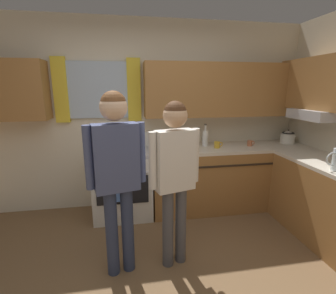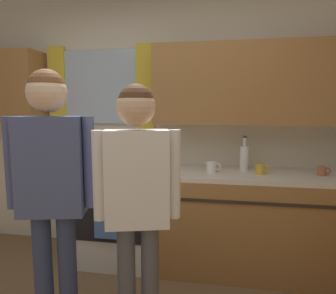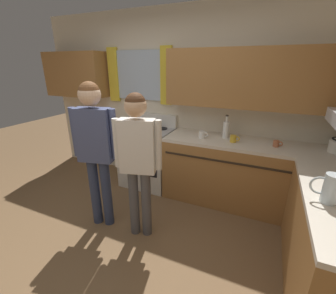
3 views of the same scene
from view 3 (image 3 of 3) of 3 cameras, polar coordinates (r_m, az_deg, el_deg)
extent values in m
plane|color=brown|center=(2.66, -16.18, -24.68)|extent=(12.00, 12.00, 0.00)
cube|color=beige|center=(3.57, 1.64, 11.45)|extent=(4.60, 0.10, 2.60)
cube|color=silver|center=(3.73, -7.31, 17.39)|extent=(0.76, 0.03, 0.73)
cube|color=yellow|center=(3.99, -13.48, 17.19)|extent=(0.18, 0.04, 0.83)
cube|color=yellow|center=(3.50, -0.45, 17.37)|extent=(0.18, 0.04, 0.83)
cube|color=#9E6B38|center=(4.34, -22.19, 16.51)|extent=(1.12, 0.32, 0.72)
cube|color=#9E6B38|center=(3.07, 21.42, 15.66)|extent=(2.27, 0.32, 0.72)
cube|color=#9E6B38|center=(3.23, 19.05, -6.91)|extent=(2.21, 0.62, 0.86)
cube|color=beige|center=(3.06, 20.00, 0.63)|extent=(2.21, 0.62, 0.04)
cube|color=#9E6B38|center=(2.42, 36.31, -20.12)|extent=(0.62, 1.48, 0.86)
cube|color=#2D2319|center=(2.83, 19.04, -4.38)|extent=(2.09, 0.01, 0.02)
cube|color=silver|center=(3.63, -5.11, -2.82)|extent=(0.75, 0.62, 0.86)
cube|color=black|center=(3.36, -7.73, -3.94)|extent=(0.63, 0.01, 0.36)
cylinder|color=#ADADB2|center=(3.25, -8.14, -0.57)|extent=(0.63, 0.02, 0.02)
cube|color=#ADADB2|center=(3.47, -5.33, 4.02)|extent=(0.75, 0.62, 0.04)
cube|color=silver|center=(3.67, -3.34, 6.90)|extent=(0.75, 0.08, 0.20)
cylinder|color=black|center=(3.45, -9.19, 4.17)|extent=(0.17, 0.17, 0.01)
cylinder|color=black|center=(3.27, -3.62, 3.48)|extent=(0.17, 0.17, 0.01)
cylinder|color=black|center=(3.67, -6.89, 5.26)|extent=(0.17, 0.17, 0.01)
cylinder|color=black|center=(3.50, -1.56, 4.65)|extent=(0.17, 0.17, 0.01)
cube|color=#4C72B7|center=(3.31, -8.07, -3.53)|extent=(0.20, 0.02, 0.34)
cylinder|color=white|center=(3.14, 14.33, 4.19)|extent=(0.08, 0.08, 0.22)
cylinder|color=white|center=(3.10, 14.57, 6.82)|extent=(0.03, 0.03, 0.08)
cylinder|color=#3F382D|center=(3.09, 14.64, 7.66)|extent=(0.03, 0.03, 0.02)
cylinder|color=white|center=(3.08, 8.49, 3.09)|extent=(0.08, 0.08, 0.09)
torus|color=white|center=(3.07, 9.42, 3.05)|extent=(0.07, 0.01, 0.07)
cylinder|color=gold|center=(3.01, 16.04, 2.02)|extent=(0.08, 0.08, 0.09)
torus|color=gold|center=(3.00, 16.99, 1.97)|extent=(0.06, 0.01, 0.06)
cylinder|color=#B76642|center=(3.02, 25.50, 0.79)|extent=(0.07, 0.07, 0.08)
torus|color=#B76642|center=(3.03, 26.38, 0.73)|extent=(0.06, 0.01, 0.06)
cylinder|color=silver|center=(2.00, 35.82, -8.52)|extent=(0.11, 0.11, 0.22)
torus|color=silver|center=(1.98, 33.94, -8.03)|extent=(0.14, 0.02, 0.14)
cylinder|color=#2D3856|center=(2.81, -15.14, -11.17)|extent=(0.11, 0.11, 0.83)
cylinder|color=#2D3856|center=(2.87, -17.83, -10.74)|extent=(0.11, 0.11, 0.83)
cube|color=#47517A|center=(2.56, -18.06, 2.81)|extent=(0.41, 0.24, 0.59)
cylinder|color=#47517A|center=(2.45, -13.47, 3.11)|extent=(0.07, 0.07, 0.54)
cylinder|color=#47517A|center=(2.66, -22.38, 3.48)|extent=(0.07, 0.07, 0.54)
sphere|color=beige|center=(2.47, -19.14, 12.30)|extent=(0.23, 0.23, 0.23)
sphere|color=brown|center=(2.47, -19.22, 12.96)|extent=(0.21, 0.21, 0.21)
cylinder|color=#4C4C51|center=(2.58, -5.46, -14.04)|extent=(0.11, 0.11, 0.79)
cylinder|color=#4C4C51|center=(2.62, -8.50, -13.69)|extent=(0.11, 0.11, 0.79)
cube|color=white|center=(2.29, -7.69, 0.16)|extent=(0.39, 0.24, 0.56)
cylinder|color=white|center=(2.24, -2.42, 0.41)|extent=(0.07, 0.07, 0.51)
cylinder|color=white|center=(2.35, -12.75, 0.94)|extent=(0.07, 0.07, 0.51)
sphere|color=#DBAD84|center=(2.19, -8.19, 10.19)|extent=(0.22, 0.22, 0.22)
sphere|color=#4C2D19|center=(2.19, -8.22, 10.89)|extent=(0.20, 0.20, 0.20)
camera|label=1|loc=(1.60, -74.62, 0.29)|focal=26.28mm
camera|label=2|loc=(0.79, -45.00, -14.80)|focal=32.84mm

